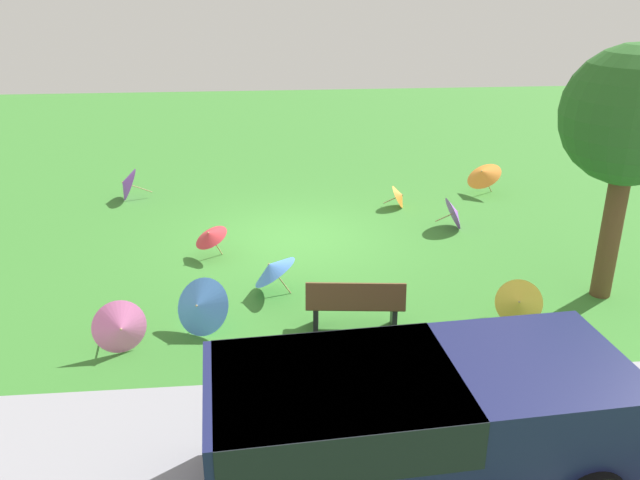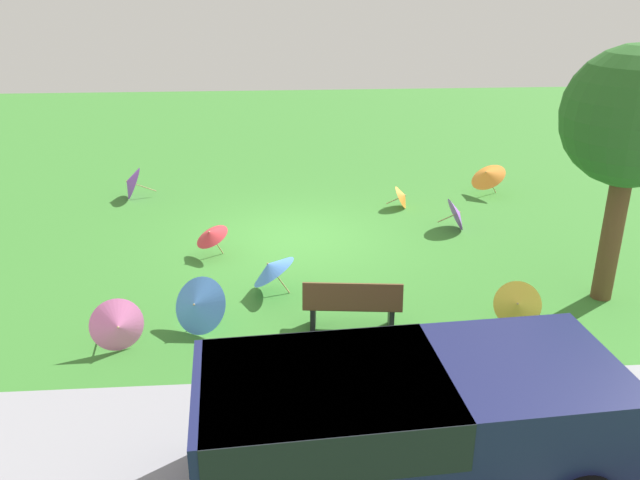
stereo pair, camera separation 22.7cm
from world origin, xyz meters
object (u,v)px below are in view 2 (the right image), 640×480
object	(u,v)px
parasol_purple_0	(457,213)
park_bench	(352,305)
parasol_red_1	(211,234)
parasol_purple_1	(130,182)
parasol_yellow_0	(518,304)
parasol_blue_0	(197,305)
parasol_pink_0	(117,326)
van_dark	(393,420)
shade_tree	(633,119)
parasol_blue_1	(271,268)
parasol_orange_1	(487,175)
parasol_orange_0	(403,196)

from	to	relation	value
parasol_purple_0	park_bench	bearing A→B (deg)	56.04
parasol_red_1	parasol_purple_1	world-z (taller)	parasol_purple_1
parasol_yellow_0	parasol_blue_0	size ratio (longest dim) A/B	0.80
park_bench	parasol_pink_0	world-z (taller)	park_bench
van_dark	shade_tree	size ratio (longest dim) A/B	1.06
van_dark	parasol_purple_0	distance (m)	8.43
park_bench	parasol_purple_0	xyz separation A→B (m)	(-2.94, -4.37, -0.08)
parasol_yellow_0	parasol_blue_0	world-z (taller)	parasol_blue_0
park_bench	parasol_blue_1	size ratio (longest dim) A/B	1.61
parasol_purple_0	parasol_purple_1	xyz separation A→B (m)	(7.87, -2.81, 0.05)
van_dark	park_bench	size ratio (longest dim) A/B	2.87
shade_tree	parasol_blue_1	bearing A→B (deg)	-6.04
van_dark	park_bench	xyz separation A→B (m)	(0.02, -3.52, -0.45)
parasol_purple_1	parasol_orange_1	world-z (taller)	parasol_orange_1
parasol_purple_0	parasol_red_1	bearing A→B (deg)	11.98
parasol_orange_0	parasol_red_1	size ratio (longest dim) A/B	0.70
parasol_purple_1	park_bench	bearing A→B (deg)	124.45
parasol_yellow_0	parasol_blue_0	xyz separation A→B (m)	(5.26, -0.20, 0.08)
parasol_purple_0	parasol_blue_0	world-z (taller)	parasol_blue_0
parasol_yellow_0	parasol_purple_0	bearing A→B (deg)	-92.52
parasol_yellow_0	parasol_purple_1	world-z (taller)	parasol_purple_1
parasol_orange_0	parasol_red_1	bearing A→B (deg)	31.08
parasol_orange_1	parasol_blue_1	bearing A→B (deg)	42.89
van_dark	parasol_purple_0	xyz separation A→B (m)	(-2.93, -7.89, -0.53)
parasol_orange_0	parasol_blue_1	size ratio (longest dim) A/B	0.67
parasol_pink_0	parasol_purple_1	world-z (taller)	parasol_purple_1
parasol_purple_0	parasol_yellow_0	bearing A→B (deg)	87.48
parasol_pink_0	parasol_blue_1	distance (m)	2.98
park_bench	parasol_pink_0	xyz separation A→B (m)	(3.67, 0.34, -0.04)
parasol_red_1	parasol_orange_1	size ratio (longest dim) A/B	0.79
parasol_blue_1	parasol_orange_1	xyz separation A→B (m)	(-5.68, -5.28, 0.07)
parasol_orange_0	parasol_blue_0	distance (m)	7.30
park_bench	parasol_blue_1	bearing A→B (deg)	-48.22
parasol_purple_1	parasol_orange_1	distance (m)	9.31
parasol_orange_0	parasol_blue_0	size ratio (longest dim) A/B	0.59
parasol_orange_0	parasol_pink_0	bearing A→B (deg)	47.91
parasol_red_1	parasol_blue_1	bearing A→B (deg)	125.13
shade_tree	parasol_blue_0	distance (m)	7.71
parasol_pink_0	parasol_purple_1	bearing A→B (deg)	-80.56
park_bench	parasol_yellow_0	distance (m)	2.75
van_dark	parasol_purple_0	size ratio (longest dim) A/B	5.91
shade_tree	parasol_purple_0	size ratio (longest dim) A/B	5.58
parasol_blue_0	parasol_orange_1	xyz separation A→B (m)	(-6.88, -6.56, 0.11)
parasol_blue_0	parasol_orange_1	world-z (taller)	parasol_blue_0
park_bench	parasol_purple_1	size ratio (longest dim) A/B	1.68
parasol_purple_1	parasol_blue_1	world-z (taller)	parasol_purple_1
van_dark	shade_tree	distance (m)	6.77
shade_tree	parasol_yellow_0	size ratio (longest dim) A/B	4.81
park_bench	parasol_red_1	distance (m)	4.09
park_bench	parasol_red_1	bearing A→B (deg)	-51.67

